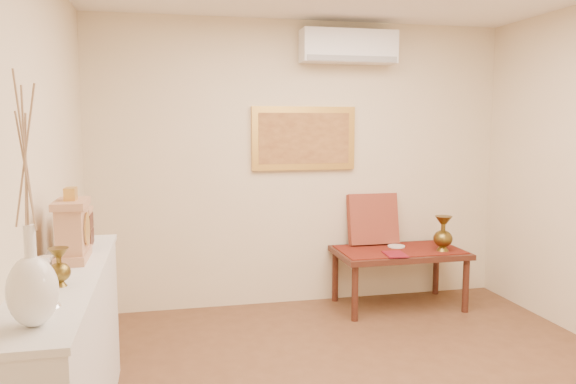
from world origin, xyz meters
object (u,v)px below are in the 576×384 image
object	(u,v)px
brass_urn_tall	(443,229)
display_ledge	(68,365)
white_vase	(27,197)
low_table	(399,257)
wooden_chest	(79,228)
mantel_clock	(73,229)

from	to	relation	value
brass_urn_tall	display_ledge	xyz separation A→B (m)	(-3.04, -1.73, -0.27)
white_vase	low_table	xyz separation A→B (m)	(2.65, 2.64, -0.99)
display_ledge	wooden_chest	xyz separation A→B (m)	(-0.01, 0.64, 0.61)
white_vase	brass_urn_tall	world-z (taller)	white_vase
white_vase	wooden_chest	bearing A→B (deg)	91.11
white_vase	low_table	distance (m)	3.87
display_ledge	mantel_clock	xyz separation A→B (m)	(0.01, 0.30, 0.66)
white_vase	wooden_chest	world-z (taller)	white_vase
display_ledge	wooden_chest	world-z (taller)	wooden_chest
mantel_clock	low_table	world-z (taller)	mantel_clock
mantel_clock	wooden_chest	size ratio (longest dim) A/B	1.68
mantel_clock	display_ledge	bearing A→B (deg)	-91.80
low_table	white_vase	bearing A→B (deg)	-135.12
display_ledge	mantel_clock	bearing A→B (deg)	88.20
mantel_clock	low_table	bearing A→B (deg)	30.69
white_vase	brass_urn_tall	bearing A→B (deg)	39.55
white_vase	mantel_clock	xyz separation A→B (m)	(-0.01, 1.06, -0.32)
brass_urn_tall	display_ledge	world-z (taller)	display_ledge
brass_urn_tall	mantel_clock	size ratio (longest dim) A/B	0.98
white_vase	wooden_chest	size ratio (longest dim) A/B	4.03
low_table	brass_urn_tall	bearing A→B (deg)	-21.57
mantel_clock	wooden_chest	bearing A→B (deg)	92.76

